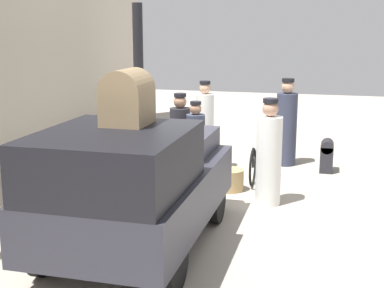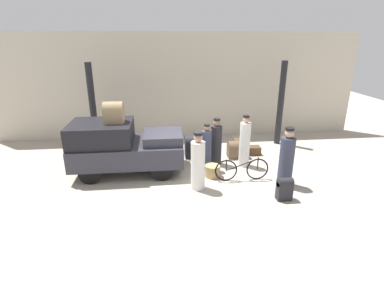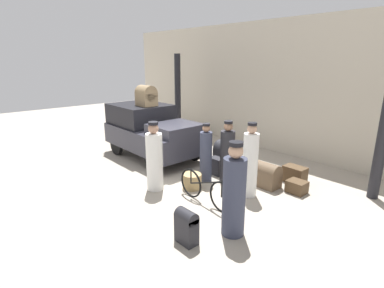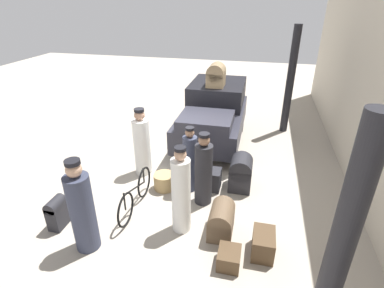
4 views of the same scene
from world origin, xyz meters
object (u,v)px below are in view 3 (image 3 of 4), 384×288
porter_with_bicycle (154,159)px  suitcase_black_upright (295,174)px  suitcase_small_leather (297,187)px  trunk_large_brown (217,166)px  trunk_barrel_dark (187,225)px  porter_lifting_near_truck (250,163)px  bicycle (205,189)px  suitcase_tan_flat (226,154)px  wicker_basket (192,181)px  trunk_umber_medium (266,175)px  trunk_on_truck_roof (146,96)px  porter_carrying_trunk (227,154)px  truck (151,130)px  conductor_in_dark_uniform (234,194)px  porter_standing_middle (206,155)px

porter_with_bicycle → suitcase_black_upright: porter_with_bicycle is taller
suitcase_small_leather → suitcase_black_upright: 0.69m
trunk_large_brown → trunk_barrel_dark: trunk_barrel_dark is taller
porter_lifting_near_truck → suitcase_small_leather: (0.69, 1.02, -0.68)m
bicycle → suitcase_tan_flat: bearing=121.8°
suitcase_small_leather → wicker_basket: bearing=-137.3°
porter_with_bicycle → trunk_umber_medium: size_ratio=2.55×
porter_with_bicycle → trunk_on_truck_roof: 3.14m
porter_carrying_trunk → suitcase_tan_flat: 1.11m
bicycle → trunk_large_brown: (-1.12, 1.52, -0.12)m
suitcase_tan_flat → trunk_on_truck_roof: 3.26m
porter_lifting_near_truck → suitcase_small_leather: porter_lifting_near_truck is taller
porter_carrying_trunk → suitcase_black_upright: (1.25, 1.34, -0.55)m
suitcase_tan_flat → suitcase_small_leather: size_ratio=1.87×
truck → trunk_on_truck_roof: bearing=-180.0°
truck → suitcase_black_upright: bearing=20.4°
trunk_on_truck_roof → trunk_large_brown: bearing=9.6°
conductor_in_dark_uniform → suitcase_tan_flat: 3.62m
conductor_in_dark_uniform → suitcase_small_leather: 2.67m
porter_carrying_trunk → suitcase_tan_flat: (-0.73, 0.76, -0.34)m
porter_carrying_trunk → suitcase_small_leather: (1.64, 0.78, -0.61)m
conductor_in_dark_uniform → porter_carrying_trunk: 2.54m
porter_lifting_near_truck → trunk_barrel_dark: size_ratio=2.78×
suitcase_black_upright → trunk_barrel_dark: bearing=-87.2°
porter_lifting_near_truck → porter_with_bicycle: bearing=-140.3°
truck → conductor_in_dark_uniform: (4.96, -1.49, -0.10)m
truck → porter_carrying_trunk: 3.19m
porter_carrying_trunk → suitcase_small_leather: size_ratio=3.73×
trunk_on_truck_roof → trunk_umber_medium: bearing=11.2°
trunk_barrel_dark → porter_with_bicycle: bearing=158.6°
porter_carrying_trunk → porter_with_bicycle: 1.95m
truck → conductor_in_dark_uniform: bearing=-16.7°
wicker_basket → porter_carrying_trunk: (0.29, 1.00, 0.57)m
porter_with_bicycle → porter_lifting_near_truck: bearing=39.7°
wicker_basket → suitcase_tan_flat: 1.83m
trunk_umber_medium → trunk_large_brown: (-1.44, -0.37, -0.07)m
suitcase_black_upright → suitcase_small_leather: bearing=-54.7°
truck → bicycle: 3.93m
trunk_large_brown → trunk_barrel_dark: size_ratio=0.76×
porter_with_bicycle → suitcase_small_leather: porter_with_bicycle is taller
suitcase_black_upright → bicycle: bearing=-103.9°
wicker_basket → suitcase_black_upright: suitcase_black_upright is taller
conductor_in_dark_uniform → trunk_barrel_dark: conductor_in_dark_uniform is taller
suitcase_small_leather → trunk_large_brown: bearing=-164.4°
wicker_basket → bicycle: bearing=-22.2°
porter_with_bicycle → suitcase_small_leather: bearing=45.3°
bicycle → trunk_barrel_dark: size_ratio=2.62×
porter_lifting_near_truck → suitcase_black_upright: 1.72m
bicycle → porter_standing_middle: size_ratio=1.07×
bicycle → suitcase_tan_flat: suitcase_tan_flat is taller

